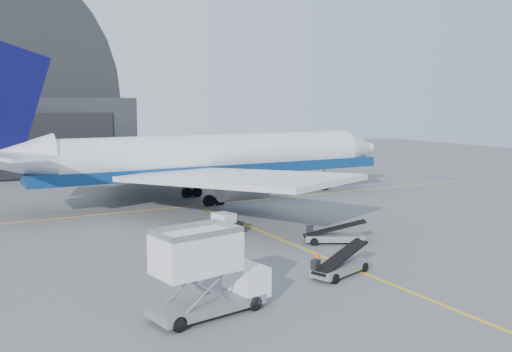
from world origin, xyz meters
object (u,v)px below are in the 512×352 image
airliner (202,158)px  belt_loader_a (340,267)px  pushback_tug (220,226)px  belt_loader_b (334,236)px  catering_truck (206,273)px

airliner → belt_loader_a: bearing=-96.3°
pushback_tug → belt_loader_b: bearing=-63.8°
pushback_tug → belt_loader_b: belt_loader_b is taller
belt_loader_a → belt_loader_b: 8.64m
belt_loader_b → pushback_tug: bearing=161.3°
pushback_tug → belt_loader_b: size_ratio=0.91×
catering_truck → belt_loader_b: size_ratio=1.42×
pushback_tug → belt_loader_b: (6.74, -7.26, -0.11)m
airliner → catering_truck: 35.69m
belt_loader_a → belt_loader_b: size_ratio=1.05×
catering_truck → pushback_tug: size_ratio=1.56×
airliner → belt_loader_b: 23.78m
belt_loader_a → belt_loader_b: (4.80, 7.18, -0.01)m
airliner → belt_loader_a: airliner is taller
pushback_tug → airliner: bearing=55.1°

